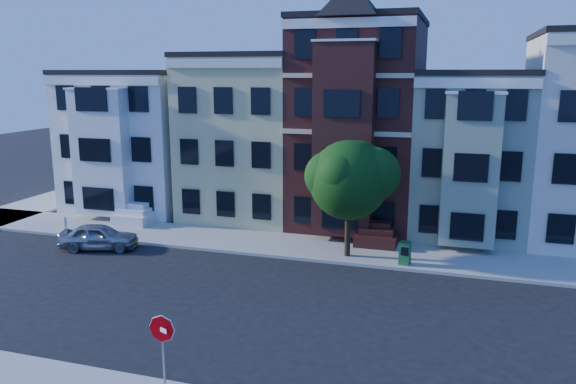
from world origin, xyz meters
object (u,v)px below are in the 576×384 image
(street_tree, at_px, (349,186))
(fire_hydrant, at_px, (65,224))
(parked_car, at_px, (99,237))
(newspaper_box, at_px, (405,253))
(stop_sign, at_px, (163,353))

(street_tree, height_order, fire_hydrant, street_tree)
(parked_car, bearing_deg, street_tree, -96.54)
(street_tree, xyz_separation_m, newspaper_box, (2.88, -0.47, -3.04))
(parked_car, relative_size, stop_sign, 1.37)
(stop_sign, bearing_deg, parked_car, 155.39)
(fire_hydrant, distance_m, stop_sign, 19.98)
(street_tree, relative_size, newspaper_box, 6.42)
(parked_car, height_order, fire_hydrant, parked_car)
(fire_hydrant, bearing_deg, parked_car, -29.59)
(fire_hydrant, bearing_deg, newspaper_box, -0.97)
(street_tree, relative_size, fire_hydrant, 11.76)
(street_tree, height_order, newspaper_box, street_tree)
(parked_car, height_order, newspaper_box, parked_car)
(newspaper_box, xyz_separation_m, fire_hydrant, (-19.60, 0.33, -0.25))
(street_tree, xyz_separation_m, stop_sign, (-2.40, -14.03, -2.13))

